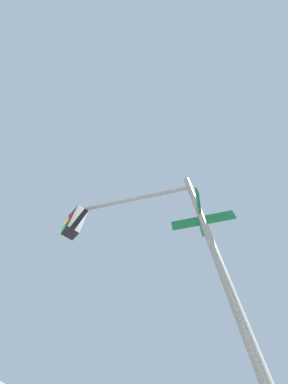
% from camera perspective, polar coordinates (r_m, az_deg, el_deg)
% --- Properties ---
extents(traffic_signal_near, '(2.84, 2.11, 5.58)m').
position_cam_1_polar(traffic_signal_near, '(3.93, -2.26, -11.23)').
color(traffic_signal_near, slate).
rests_on(traffic_signal_near, ground_plane).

